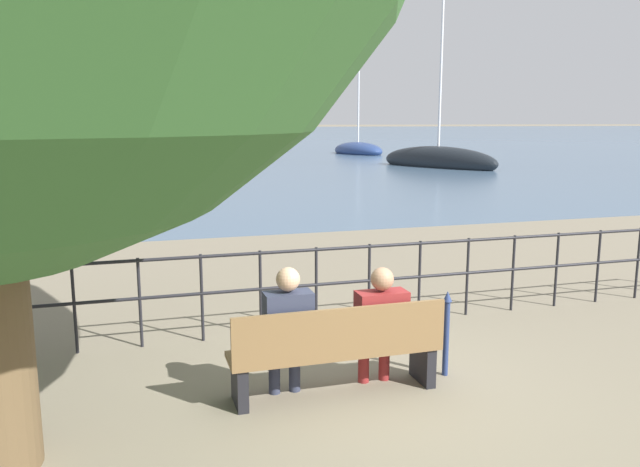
# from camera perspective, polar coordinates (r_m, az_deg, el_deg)

# --- Properties ---
(ground_plane) EXTENTS (1000.00, 1000.00, 0.00)m
(ground_plane) POSITION_cam_1_polar(r_m,az_deg,el_deg) (6.18, 1.38, -14.31)
(ground_plane) COLOR #7A705B
(harbor_water) EXTENTS (600.00, 300.00, 0.01)m
(harbor_water) POSITION_cam_1_polar(r_m,az_deg,el_deg) (163.82, -16.38, 8.89)
(harbor_water) COLOR #47607A
(harbor_water) RESTS_ON ground_plane
(park_bench) EXTENTS (2.04, 0.45, 0.90)m
(park_bench) POSITION_cam_1_polar(r_m,az_deg,el_deg) (5.96, 1.60, -10.69)
(park_bench) COLOR brown
(park_bench) RESTS_ON ground_plane
(seated_person_left) EXTENTS (0.44, 0.35, 1.27)m
(seated_person_left) POSITION_cam_1_polar(r_m,az_deg,el_deg) (5.82, -2.98, -8.53)
(seated_person_left) COLOR #2D3347
(seated_person_left) RESTS_ON ground_plane
(seated_person_right) EXTENTS (0.49, 0.35, 1.21)m
(seated_person_right) POSITION_cam_1_polar(r_m,az_deg,el_deg) (6.10, 5.52, -7.97)
(seated_person_right) COLOR maroon
(seated_person_right) RESTS_ON ground_plane
(promenade_railing) EXTENTS (13.35, 0.04, 1.05)m
(promenade_railing) POSITION_cam_1_polar(r_m,az_deg,el_deg) (7.61, -2.88, -4.06)
(promenade_railing) COLOR black
(promenade_railing) RESTS_ON ground_plane
(closed_umbrella) EXTENTS (0.09, 0.09, 0.89)m
(closed_umbrella) POSITION_cam_1_polar(r_m,az_deg,el_deg) (6.52, 11.48, -8.52)
(closed_umbrella) COLOR navy
(closed_umbrella) RESTS_ON ground_plane
(sailboat_0) EXTENTS (3.27, 6.41, 8.31)m
(sailboat_0) POSITION_cam_1_polar(r_m,az_deg,el_deg) (42.15, -27.07, 6.01)
(sailboat_0) COLOR white
(sailboat_0) RESTS_ON ground_plane
(sailboat_1) EXTENTS (4.24, 7.53, 9.47)m
(sailboat_1) POSITION_cam_1_polar(r_m,az_deg,el_deg) (49.06, -15.88, 7.20)
(sailboat_1) COLOR navy
(sailboat_1) RESTS_ON ground_plane
(sailboat_2) EXTENTS (3.84, 6.10, 12.00)m
(sailboat_2) POSITION_cam_1_polar(r_m,az_deg,el_deg) (50.44, 3.49, 7.64)
(sailboat_2) COLOR navy
(sailboat_2) RESTS_ON ground_plane
(sailboat_4) EXTENTS (4.78, 7.98, 10.91)m
(sailboat_4) POSITION_cam_1_polar(r_m,az_deg,el_deg) (36.32, 10.73, 6.57)
(sailboat_4) COLOR black
(sailboat_4) RESTS_ON ground_plane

